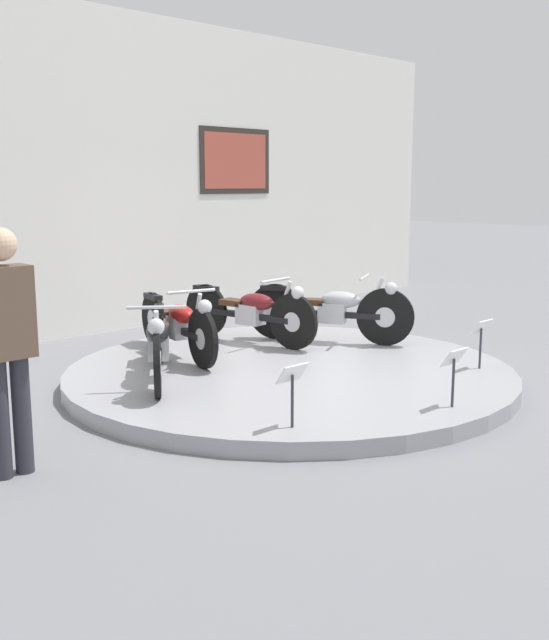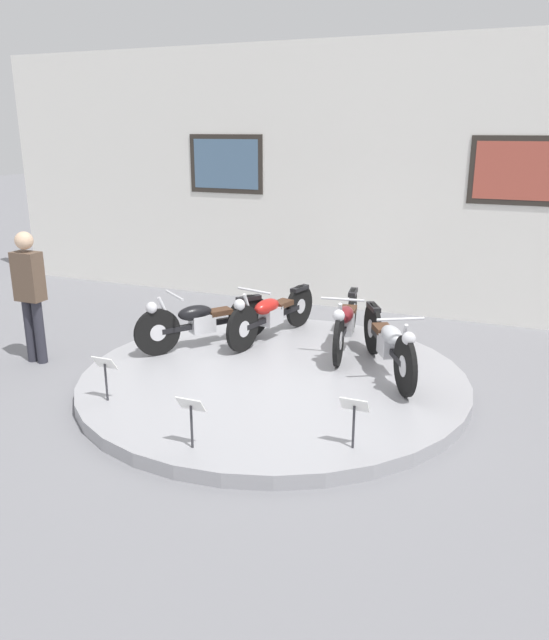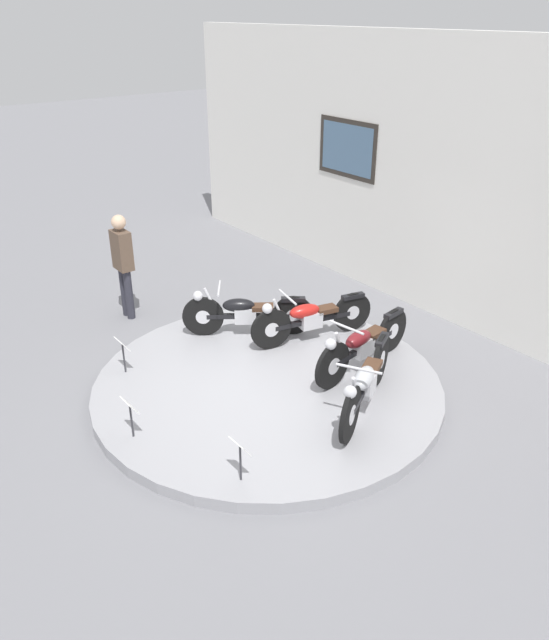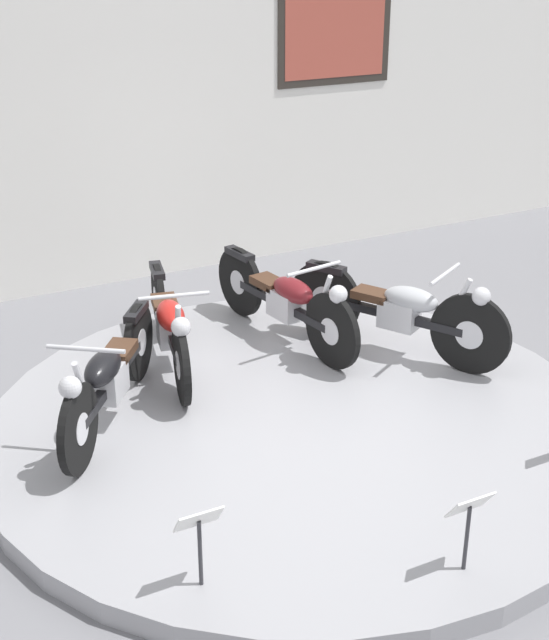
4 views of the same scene
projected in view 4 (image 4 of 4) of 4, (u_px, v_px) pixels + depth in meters
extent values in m
plane|color=slate|center=(298.00, 432.00, 6.70)|extent=(60.00, 60.00, 0.00)
cylinder|color=#99999E|center=(298.00, 423.00, 6.67)|extent=(4.62, 4.62, 0.15)
cube|color=white|center=(121.00, 72.00, 8.83)|extent=(14.00, 0.20, 4.32)
cube|color=#2D2823|center=(335.00, 38.00, 9.66)|extent=(1.40, 0.02, 1.00)
cube|color=#B24C3D|center=(335.00, 38.00, 9.66)|extent=(1.24, 0.02, 0.84)
cylinder|color=black|center=(78.00, 429.00, 5.85)|extent=(0.41, 0.53, 0.62)
cylinder|color=silver|center=(78.00, 429.00, 5.85)|extent=(0.18, 0.21, 0.22)
cylinder|color=black|center=(138.00, 342.00, 7.07)|extent=(0.41, 0.53, 0.62)
cylinder|color=silver|center=(138.00, 342.00, 7.07)|extent=(0.18, 0.21, 0.22)
cube|color=black|center=(111.00, 381.00, 6.46)|extent=(0.79, 1.04, 0.07)
cube|color=silver|center=(109.00, 381.00, 6.41)|extent=(0.35, 0.38, 0.24)
ellipsoid|color=black|center=(103.00, 368.00, 6.26)|extent=(0.46, 0.52, 0.20)
cube|color=#472D1E|center=(119.00, 351.00, 6.60)|extent=(0.35, 0.38, 0.07)
cube|color=black|center=(136.00, 312.00, 6.96)|extent=(0.29, 0.35, 0.06)
cylinder|color=silver|center=(84.00, 391.00, 5.90)|extent=(0.18, 0.23, 0.54)
cylinder|color=silver|center=(86.00, 349.00, 5.89)|extent=(0.45, 0.34, 0.03)
sphere|color=silver|center=(70.00, 387.00, 5.66)|extent=(0.15, 0.15, 0.15)
cylinder|color=black|center=(182.00, 365.00, 6.70)|extent=(0.20, 0.62, 0.62)
cylinder|color=silver|center=(182.00, 365.00, 6.70)|extent=(0.11, 0.23, 0.22)
cylinder|color=black|center=(159.00, 298.00, 7.90)|extent=(0.20, 0.62, 0.62)
cylinder|color=silver|center=(159.00, 298.00, 7.90)|extent=(0.11, 0.23, 0.22)
cube|color=black|center=(169.00, 329.00, 7.30)|extent=(0.35, 1.23, 0.07)
cube|color=silver|center=(170.00, 329.00, 7.25)|extent=(0.27, 0.36, 0.24)
ellipsoid|color=red|center=(171.00, 315.00, 7.10)|extent=(0.32, 0.52, 0.20)
cube|color=#472D1E|center=(165.00, 303.00, 7.44)|extent=(0.27, 0.36, 0.07)
cube|color=black|center=(157.00, 271.00, 7.79)|extent=(0.18, 0.37, 0.06)
cylinder|color=silver|center=(178.00, 333.00, 6.75)|extent=(0.10, 0.25, 0.54)
cylinder|color=silver|center=(174.00, 296.00, 6.74)|extent=(0.53, 0.15, 0.03)
sphere|color=silver|center=(181.00, 327.00, 6.51)|extent=(0.15, 0.15, 0.15)
cylinder|color=black|center=(332.00, 331.00, 7.24)|extent=(0.15, 0.65, 0.65)
cylinder|color=silver|center=(332.00, 331.00, 7.24)|extent=(0.10, 0.23, 0.23)
cylinder|color=black|center=(240.00, 282.00, 8.24)|extent=(0.15, 0.65, 0.65)
cylinder|color=silver|center=(240.00, 282.00, 8.24)|extent=(0.10, 0.23, 0.23)
cube|color=black|center=(283.00, 305.00, 7.74)|extent=(0.25, 1.24, 0.07)
cube|color=silver|center=(286.00, 304.00, 7.70)|extent=(0.25, 0.35, 0.24)
ellipsoid|color=maroon|center=(293.00, 290.00, 7.56)|extent=(0.29, 0.51, 0.20)
cube|color=#472D1E|center=(268.00, 282.00, 7.84)|extent=(0.25, 0.35, 0.07)
cube|color=black|center=(240.00, 254.00, 8.13)|extent=(0.15, 0.37, 0.06)
cylinder|color=silver|center=(321.00, 302.00, 7.27)|extent=(0.08, 0.25, 0.54)
cylinder|color=silver|center=(314.00, 269.00, 7.24)|extent=(0.54, 0.11, 0.03)
sphere|color=silver|center=(338.00, 294.00, 7.05)|extent=(0.15, 0.15, 0.15)
cylinder|color=black|center=(470.00, 334.00, 7.14)|extent=(0.38, 0.62, 0.68)
cylinder|color=silver|center=(470.00, 334.00, 7.14)|extent=(0.17, 0.24, 0.24)
cylinder|color=black|center=(326.00, 298.00, 7.83)|extent=(0.38, 0.62, 0.68)
cylinder|color=silver|center=(326.00, 298.00, 7.83)|extent=(0.17, 0.24, 0.24)
cube|color=black|center=(395.00, 315.00, 7.48)|extent=(0.66, 1.12, 0.07)
cube|color=silver|center=(399.00, 314.00, 7.46)|extent=(0.33, 0.38, 0.24)
ellipsoid|color=#B2B5BA|center=(411.00, 299.00, 7.34)|extent=(0.43, 0.53, 0.20)
cube|color=#472D1E|center=(372.00, 294.00, 7.54)|extent=(0.33, 0.38, 0.07)
cube|color=black|center=(326.00, 268.00, 7.71)|extent=(0.26, 0.36, 0.06)
cylinder|color=silver|center=(455.00, 307.00, 7.14)|extent=(0.16, 0.24, 0.54)
cylinder|color=silver|center=(445.00, 274.00, 7.09)|extent=(0.49, 0.29, 0.03)
sphere|color=silver|center=(481.00, 296.00, 6.97)|extent=(0.15, 0.15, 0.15)
cylinder|color=#333338|center=(200.00, 553.00, 4.84)|extent=(0.02, 0.02, 0.42)
cube|color=white|center=(199.00, 519.00, 4.75)|extent=(0.26, 0.11, 0.15)
cylinder|color=#333338|center=(467.00, 538.00, 4.96)|extent=(0.02, 0.02, 0.42)
cube|color=white|center=(470.00, 505.00, 4.87)|extent=(0.26, 0.11, 0.15)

